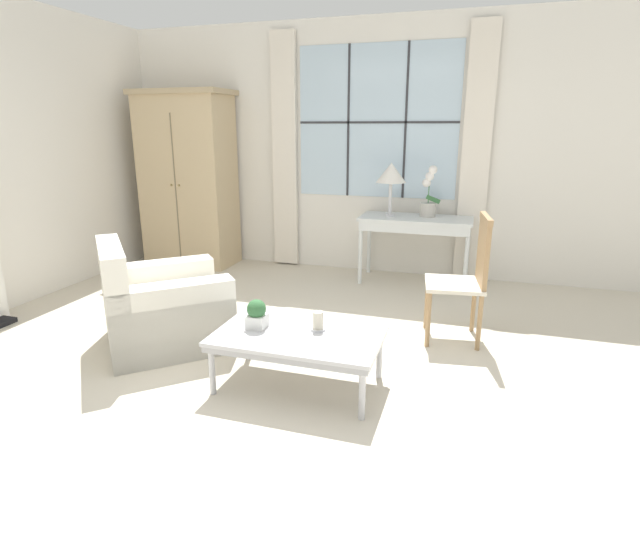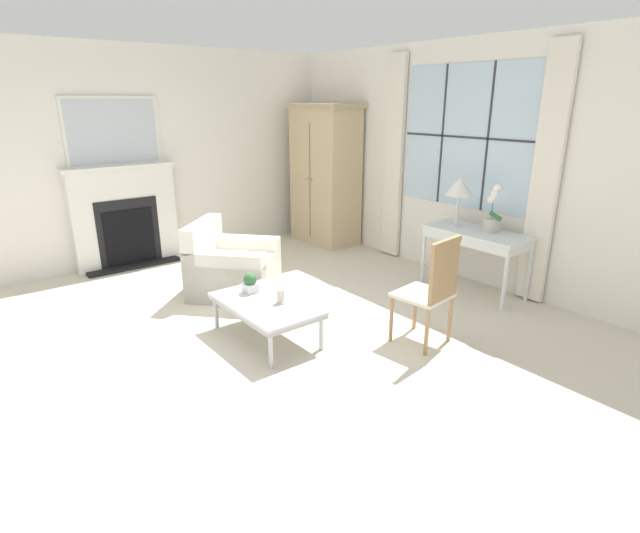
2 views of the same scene
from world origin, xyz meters
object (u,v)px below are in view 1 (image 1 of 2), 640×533
side_chair_wooden (468,271)px  armoire (188,180)px  table_lamp (391,174)px  console_table (416,225)px  pillar_candle (318,322)px  potted_plant_small (257,314)px  potted_orchid (429,198)px  armchair_upholstered (163,309)px  coffee_table (298,340)px

side_chair_wooden → armoire: bearing=156.6°
table_lamp → console_table: bearing=2.7°
pillar_candle → armoire: bearing=134.8°
armoire → side_chair_wooden: 3.65m
table_lamp → potted_plant_small: 2.64m
console_table → potted_orchid: bearing=36.0°
armchair_upholstered → side_chair_wooden: bearing=19.0°
armoire → coffee_table: (2.31, -2.53, -0.71)m
armoire → pillar_candle: size_ratio=14.69×
potted_orchid → armchair_upholstered: size_ratio=0.44×
armoire → armchair_upholstered: (1.07, -2.21, -0.76)m
potted_orchid → console_table: bearing=-144.0°
console_table → armchair_upholstered: armchair_upholstered is taller
table_lamp → armchair_upholstered: (-1.39, -2.20, -0.90)m
table_lamp → potted_plant_small: (-0.45, -2.51, -0.71)m
armoire → coffee_table: size_ratio=1.92×
armoire → side_chair_wooden: size_ratio=2.04×
table_lamp → coffee_table: 2.67m
armoire → table_lamp: bearing=-0.2°
console_table → armchair_upholstered: size_ratio=0.96×
console_table → pillar_candle: size_ratio=8.39×
table_lamp → potted_orchid: bearing=13.5°
potted_plant_small → armoire: bearing=128.7°
armchair_upholstered → side_chair_wooden: size_ratio=1.22×
armoire → armchair_upholstered: armoire is taller
potted_orchid → potted_plant_small: (-0.84, -2.60, -0.46)m
armoire → side_chair_wooden: armoire is taller
potted_orchid → coffee_table: bearing=-101.8°
armoire → console_table: size_ratio=1.75×
armchair_upholstered → coffee_table: (1.24, -0.32, 0.04)m
potted_plant_small → potted_orchid: bearing=72.1°
armchair_upholstered → pillar_candle: bearing=-9.3°
potted_orchid → coffee_table: size_ratio=0.50×
console_table → pillar_candle: (-0.33, -2.44, -0.21)m
coffee_table → potted_plant_small: size_ratio=5.46×
armoire → armchair_upholstered: bearing=-64.2°
table_lamp → armchair_upholstered: size_ratio=0.46×
potted_plant_small → table_lamp: bearing=79.9°
potted_plant_small → console_table: bearing=73.8°
console_table → side_chair_wooden: side_chair_wooden is taller
side_chair_wooden → potted_plant_small: 1.70m
coffee_table → potted_plant_small: (-0.30, 0.02, 0.14)m
potted_orchid → side_chair_wooden: bearing=-72.9°
potted_plant_small → armchair_upholstered: bearing=162.2°
potted_orchid → side_chair_wooden: (0.47, -1.52, -0.36)m
armoire → potted_plant_small: armoire is taller
armchair_upholstered → coffee_table: armchair_upholstered is taller
coffee_table → armchair_upholstered: bearing=165.6°
pillar_candle → table_lamp: bearing=88.9°
potted_orchid → side_chair_wooden: 1.63m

